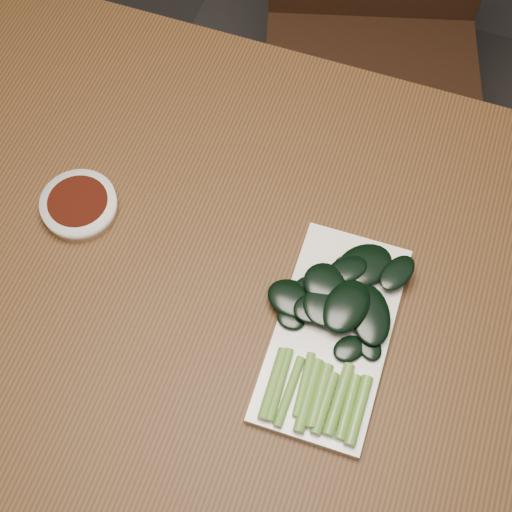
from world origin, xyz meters
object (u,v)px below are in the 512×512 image
at_px(serving_plate, 332,333).
at_px(chair_far, 374,44).
at_px(table, 239,293).
at_px(gai_lan, 335,323).
at_px(sauce_bowl, 79,205).

bearing_deg(serving_plate, chair_far, 97.93).
height_order(table, chair_far, chair_far).
distance_m(serving_plate, gai_lan, 0.02).
xyz_separation_m(table, gai_lan, (0.15, -0.04, 0.10)).
height_order(sauce_bowl, serving_plate, sauce_bowl).
bearing_deg(serving_plate, table, 162.97).
height_order(serving_plate, gai_lan, gai_lan).
bearing_deg(sauce_bowl, serving_plate, -9.02).
distance_m(chair_far, sauce_bowl, 0.80).
height_order(sauce_bowl, gai_lan, gai_lan).
bearing_deg(chair_far, table, -109.55).
relative_size(table, chair_far, 1.57).
height_order(table, serving_plate, serving_plate).
xyz_separation_m(table, serving_plate, (0.15, -0.04, 0.08)).
relative_size(table, sauce_bowl, 13.13).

